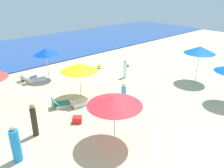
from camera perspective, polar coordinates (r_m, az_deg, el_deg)
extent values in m
plane|color=beige|center=(10.87, 26.08, -18.12)|extent=(60.00, 60.00, 0.00)
cube|color=#254893|center=(27.74, -23.91, 7.19)|extent=(60.00, 13.28, 0.12)
cylinder|color=silver|center=(10.59, 0.65, -9.94)|extent=(0.05, 0.05, 1.95)
cone|color=red|center=(9.98, 0.68, -4.12)|extent=(2.49, 2.49, 0.47)
cylinder|color=silver|center=(18.60, -15.75, 4.16)|extent=(0.05, 0.05, 1.95)
cone|color=blue|center=(18.25, -16.16, 7.80)|extent=(1.88, 1.88, 0.50)
cube|color=silver|center=(18.94, -19.68, 1.17)|extent=(1.08, 0.16, 0.20)
cube|color=silver|center=(19.39, -20.47, 1.55)|extent=(1.08, 0.16, 0.20)
cube|color=silver|center=(19.12, -20.13, 1.72)|extent=(1.26, 0.76, 0.06)
cube|color=silver|center=(18.83, -21.66, 1.84)|extent=(0.41, 0.64, 0.44)
cube|color=silver|center=(18.23, -18.07, 0.53)|extent=(1.22, 0.31, 0.19)
cube|color=silver|center=(18.67, -18.40, 1.02)|extent=(1.22, 0.31, 0.19)
cube|color=white|center=(18.40, -18.29, 1.14)|extent=(1.47, 0.85, 0.06)
cube|color=white|center=(18.24, -20.32, 1.38)|extent=(0.56, 0.62, 0.46)
cylinder|color=silver|center=(18.49, 20.50, 3.88)|extent=(0.05, 0.05, 2.23)
cone|color=blue|center=(18.11, 21.11, 7.99)|extent=(2.27, 2.27, 0.52)
cylinder|color=silver|center=(14.89, -7.95, -0.10)|extent=(0.05, 0.05, 1.87)
cone|color=gold|center=(14.47, -8.20, 4.20)|extent=(2.36, 2.36, 0.49)
cube|color=silver|center=(14.03, -7.59, -5.33)|extent=(1.04, 0.16, 0.22)
cube|color=silver|center=(14.47, -8.64, -4.46)|extent=(1.04, 0.16, 0.22)
cube|color=#F2D4CC|center=(14.18, -8.16, -4.38)|extent=(1.22, 0.78, 0.06)
cube|color=#F2D4CC|center=(13.90, -10.12, -4.27)|extent=(0.39, 0.65, 0.40)
cube|color=silver|center=(14.07, -11.68, -5.61)|extent=(0.99, 0.43, 0.20)
cube|color=silver|center=(14.53, -12.02, -4.66)|extent=(0.99, 0.43, 0.20)
cube|color=#287D65|center=(14.24, -11.89, -4.67)|extent=(1.31, 1.01, 0.06)
cube|color=#287D65|center=(14.11, -14.09, -4.30)|extent=(0.60, 0.70, 0.42)
cylinder|color=#2185DB|center=(10.48, -22.91, -13.99)|extent=(0.53, 0.53, 1.49)
sphere|color=tan|center=(10.02, -23.65, -10.15)|extent=(0.20, 0.20, 0.20)
cylinder|color=#389ED9|center=(13.74, 2.93, -3.24)|extent=(0.35, 0.35, 1.31)
sphere|color=beige|center=(13.42, 2.99, -0.29)|extent=(0.26, 0.26, 0.26)
cylinder|color=white|center=(18.26, 3.30, 3.53)|extent=(0.31, 0.31, 1.27)
sphere|color=beige|center=(18.02, 3.35, 5.77)|extent=(0.25, 0.25, 0.25)
cylinder|color=#2F261F|center=(11.76, -18.84, -8.98)|extent=(0.39, 0.39, 1.48)
sphere|color=#996A3F|center=(11.35, -19.39, -5.33)|extent=(0.24, 0.24, 0.24)
sphere|color=yellow|center=(20.49, -3.23, 4.45)|extent=(0.39, 0.39, 0.39)
cube|color=red|center=(12.54, -8.70, -8.78)|extent=(0.62, 0.61, 0.35)
sphere|color=#3998CE|center=(20.90, 3.98, 4.64)|extent=(0.28, 0.28, 0.28)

